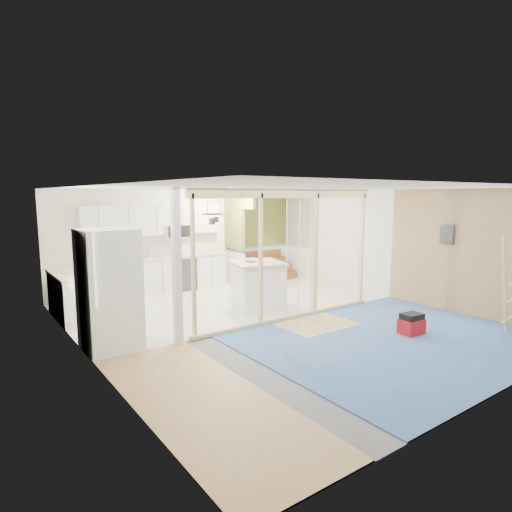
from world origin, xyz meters
TOP-DOWN VIEW (x-y plane):
  - room at (0.00, 0.00)m, footprint 7.01×8.01m
  - floor_overlays at (0.07, 0.06)m, footprint 7.00×8.00m
  - stud_frame at (-0.27, -0.00)m, footprint 4.66×0.14m
  - base_cabinets at (-1.61, 3.36)m, footprint 4.45×2.24m
  - upper_cabinets at (-0.84, 3.82)m, footprint 3.60×0.41m
  - green_partition at (2.04, 3.66)m, footprint 2.25×1.51m
  - pot_rack at (-0.31, 1.89)m, footprint 0.52×0.52m
  - sheathing_panel at (3.48, -2.00)m, footprint 0.02×4.00m
  - electrical_panel at (3.43, -1.40)m, footprint 0.04×0.30m
  - ceiling_light at (1.40, 3.00)m, footprint 0.32×0.32m
  - fridge at (-3.06, 0.45)m, footprint 0.87×0.84m
  - island at (0.32, 1.10)m, footprint 1.28×1.28m
  - bowl at (0.21, 1.22)m, footprint 0.35×0.35m
  - soap_bottle_a at (-1.08, 3.78)m, footprint 0.14×0.14m
  - soap_bottle_b at (0.70, 3.77)m, footprint 0.09×0.09m
  - toolbox at (1.48, -1.98)m, footprint 0.43×0.34m
  - ladder at (3.00, -2.92)m, footprint 0.95×0.05m

SIDE VIEW (x-z plane):
  - floor_overlays at x=0.07m, z-range 0.00..0.02m
  - toolbox at x=1.48m, z-range -0.01..0.38m
  - base_cabinets at x=-1.61m, z-range 0.00..0.93m
  - island at x=0.32m, z-range 0.00..1.02m
  - ladder at x=3.00m, z-range 0.02..1.79m
  - green_partition at x=2.04m, z-range -0.36..2.24m
  - fridge at x=-3.06m, z-range 0.00..1.95m
  - soap_bottle_b at x=0.70m, z-range 0.93..1.10m
  - bowl at x=0.21m, z-range 1.03..1.09m
  - soap_bottle_a at x=-1.08m, z-range 0.93..1.26m
  - sheathing_panel at x=3.48m, z-range 0.00..2.60m
  - room at x=0.00m, z-range 0.00..2.61m
  - stud_frame at x=-0.27m, z-range 0.31..2.91m
  - electrical_panel at x=3.43m, z-range 1.45..1.85m
  - upper_cabinets at x=-0.84m, z-range 1.39..2.25m
  - pot_rack at x=-0.31m, z-range 1.64..2.36m
  - ceiling_light at x=1.40m, z-range 2.50..2.58m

